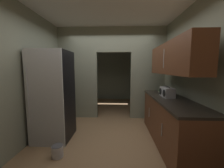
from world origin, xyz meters
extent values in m
plane|color=#93704C|center=(0.00, 0.00, 0.00)|extent=(20.00, 20.00, 0.00)
cube|color=silver|center=(0.00, 0.41, 2.76)|extent=(3.59, 6.74, 0.06)
cube|color=gray|center=(-1.02, 1.37, 1.36)|extent=(1.16, 0.12, 2.73)
cube|color=gray|center=(1.09, 1.37, 1.36)|extent=(1.01, 0.12, 2.73)
cube|color=gray|center=(0.08, 1.37, 2.37)|extent=(1.02, 0.12, 0.73)
cube|color=gray|center=(0.00, 4.06, 1.36)|extent=(3.19, 0.10, 2.73)
cube|color=gray|center=(-1.54, 2.71, 1.36)|extent=(0.10, 2.69, 2.73)
cube|color=gray|center=(1.54, 2.71, 1.36)|extent=(0.10, 2.69, 2.73)
cube|color=gray|center=(-1.64, -0.56, 1.36)|extent=(0.10, 3.87, 2.73)
cube|color=gray|center=(1.64, -0.56, 1.36)|extent=(0.10, 3.87, 2.73)
cube|color=black|center=(-1.18, 0.03, 0.94)|extent=(0.72, 0.71, 1.89)
cube|color=#B7BABC|center=(-1.18, -0.34, 0.94)|extent=(0.72, 0.03, 1.89)
cylinder|color=#B7BABC|center=(-1.48, -0.37, 1.04)|extent=(0.02, 0.02, 1.04)
cube|color=brown|center=(1.27, -0.09, 0.44)|extent=(0.62, 2.15, 0.89)
cube|color=black|center=(1.27, -0.09, 0.91)|extent=(0.66, 2.15, 0.04)
cylinder|color=#B7BABC|center=(0.95, -0.56, 0.49)|extent=(0.01, 0.01, 0.22)
cylinder|color=#B7BABC|center=(0.95, 0.38, 0.49)|extent=(0.01, 0.01, 0.22)
cube|color=brown|center=(1.27, -0.09, 1.71)|extent=(0.34, 1.93, 0.61)
cylinder|color=#B7BABC|center=(1.08, -0.09, 1.71)|extent=(0.01, 0.01, 0.36)
cube|color=#B2B2B7|center=(1.24, 0.07, 1.02)|extent=(0.20, 0.39, 0.20)
cylinder|color=#262626|center=(1.24, 0.07, 1.14)|extent=(0.02, 0.28, 0.02)
cylinder|color=black|center=(1.13, -0.05, 1.02)|extent=(0.01, 0.14, 0.14)
cylinder|color=black|center=(1.13, 0.19, 1.02)|extent=(0.01, 0.14, 0.14)
cube|color=black|center=(1.24, 0.48, 0.94)|extent=(0.14, 0.14, 0.02)
cube|color=beige|center=(1.24, 0.48, 0.96)|extent=(0.11, 0.15, 0.03)
cube|color=#388C47|center=(1.24, 0.47, 0.98)|extent=(0.11, 0.16, 0.02)
cylinder|color=silver|center=(-0.83, -0.64, 0.10)|extent=(0.19, 0.19, 0.20)
cylinder|color=#4C4C51|center=(-0.83, -0.64, 0.20)|extent=(0.18, 0.18, 0.01)
camera|label=1|loc=(0.20, -2.83, 1.52)|focal=22.16mm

